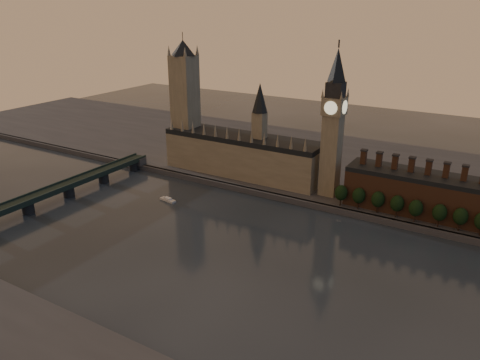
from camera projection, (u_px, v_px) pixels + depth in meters
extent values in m
plane|color=black|center=(238.00, 263.00, 255.36)|extent=(900.00, 900.00, 0.00)
cube|color=#404045|center=(304.00, 203.00, 326.91)|extent=(900.00, 4.00, 4.00)
cube|color=#404045|center=(347.00, 167.00, 399.16)|extent=(900.00, 180.00, 4.00)
cube|color=gray|center=(242.00, 157.00, 372.56)|extent=(130.00, 30.00, 28.00)
cube|color=black|center=(242.00, 138.00, 366.91)|extent=(130.00, 30.00, 4.00)
cube|color=gray|center=(259.00, 128.00, 356.17)|extent=(9.00, 9.00, 24.00)
cone|color=black|center=(260.00, 98.00, 348.05)|extent=(12.00, 12.00, 22.00)
cone|color=gray|center=(172.00, 123.00, 381.55)|extent=(2.60, 2.60, 10.00)
cone|color=gray|center=(182.00, 125.00, 376.39)|extent=(2.60, 2.60, 10.00)
cone|color=gray|center=(193.00, 127.00, 371.24)|extent=(2.60, 2.60, 10.00)
cone|color=gray|center=(204.00, 129.00, 366.08)|extent=(2.60, 2.60, 10.00)
cone|color=gray|center=(215.00, 130.00, 360.93)|extent=(2.60, 2.60, 10.00)
cone|color=gray|center=(227.00, 132.00, 355.78)|extent=(2.60, 2.60, 10.00)
cone|color=gray|center=(239.00, 134.00, 350.62)|extent=(2.60, 2.60, 10.00)
cone|color=gray|center=(252.00, 136.00, 345.47)|extent=(2.60, 2.60, 10.00)
cone|color=gray|center=(264.00, 138.00, 340.31)|extent=(2.60, 2.60, 10.00)
cone|color=gray|center=(278.00, 140.00, 335.16)|extent=(2.60, 2.60, 10.00)
cone|color=gray|center=(291.00, 142.00, 330.01)|extent=(2.60, 2.60, 10.00)
cone|color=gray|center=(305.00, 144.00, 324.85)|extent=(2.60, 2.60, 10.00)
cube|color=gray|center=(186.00, 111.00, 388.04)|extent=(18.00, 18.00, 90.00)
cone|color=black|center=(183.00, 48.00, 370.03)|extent=(24.00, 24.00, 12.00)
cylinder|color=#232326|center=(183.00, 40.00, 367.91)|extent=(0.50, 0.50, 12.00)
cone|color=gray|center=(169.00, 51.00, 368.16)|extent=(3.00, 3.00, 8.00)
cone|color=gray|center=(185.00, 52.00, 360.47)|extent=(3.00, 3.00, 8.00)
cone|color=gray|center=(181.00, 49.00, 381.00)|extent=(3.00, 3.00, 8.00)
cone|color=gray|center=(197.00, 50.00, 373.32)|extent=(3.00, 3.00, 8.00)
cube|color=gray|center=(331.00, 156.00, 327.22)|extent=(12.00, 12.00, 58.00)
cube|color=gray|center=(334.00, 106.00, 314.86)|extent=(14.00, 14.00, 12.00)
cube|color=#232326|center=(336.00, 90.00, 310.97)|extent=(11.00, 11.00, 10.00)
cone|color=black|center=(337.00, 65.00, 305.33)|extent=(13.00, 13.00, 22.00)
cylinder|color=#232326|center=(339.00, 44.00, 300.56)|extent=(1.00, 1.00, 5.00)
cylinder|color=beige|center=(331.00, 108.00, 309.08)|extent=(9.00, 0.50, 9.00)
cylinder|color=beige|center=(338.00, 104.00, 320.64)|extent=(9.00, 0.50, 9.00)
cylinder|color=beige|center=(324.00, 105.00, 318.32)|extent=(0.50, 9.00, 9.00)
cylinder|color=beige|center=(345.00, 107.00, 311.40)|extent=(0.50, 9.00, 9.00)
cone|color=gray|center=(323.00, 93.00, 309.59)|extent=(2.00, 2.00, 6.00)
cone|color=gray|center=(342.00, 95.00, 303.34)|extent=(2.00, 2.00, 6.00)
cone|color=gray|center=(330.00, 90.00, 320.02)|extent=(2.00, 2.00, 6.00)
cone|color=gray|center=(348.00, 92.00, 313.78)|extent=(2.00, 2.00, 6.00)
cube|color=brown|center=(433.00, 198.00, 299.59)|extent=(110.00, 25.00, 24.00)
cube|color=black|center=(436.00, 178.00, 294.82)|extent=(110.00, 25.00, 3.00)
cube|color=brown|center=(364.00, 157.00, 315.28)|extent=(3.50, 3.50, 9.00)
cube|color=#232326|center=(364.00, 150.00, 313.52)|extent=(4.20, 4.20, 1.00)
cube|color=brown|center=(379.00, 160.00, 310.26)|extent=(3.50, 3.50, 9.00)
cube|color=#232326|center=(380.00, 153.00, 308.50)|extent=(4.20, 4.20, 1.00)
cube|color=brown|center=(395.00, 162.00, 305.25)|extent=(3.50, 3.50, 9.00)
cube|color=#232326|center=(396.00, 155.00, 303.48)|extent=(4.20, 4.20, 1.00)
cube|color=brown|center=(412.00, 165.00, 300.23)|extent=(3.50, 3.50, 9.00)
cube|color=#232326|center=(413.00, 158.00, 298.46)|extent=(4.20, 4.20, 1.00)
cube|color=brown|center=(429.00, 168.00, 295.21)|extent=(3.50, 3.50, 9.00)
cube|color=#232326|center=(430.00, 160.00, 293.45)|extent=(4.20, 4.20, 1.00)
cube|color=brown|center=(446.00, 171.00, 290.19)|extent=(3.50, 3.50, 9.00)
cube|color=#232326|center=(448.00, 163.00, 288.43)|extent=(4.20, 4.20, 1.00)
cube|color=brown|center=(465.00, 174.00, 285.17)|extent=(3.50, 3.50, 9.00)
cube|color=#232326|center=(466.00, 166.00, 283.41)|extent=(4.20, 4.20, 1.00)
cylinder|color=black|center=(340.00, 202.00, 316.54)|extent=(0.80, 0.80, 6.00)
ellipsoid|color=black|center=(341.00, 193.00, 314.24)|extent=(8.60, 8.60, 10.75)
cylinder|color=black|center=(358.00, 205.00, 311.95)|extent=(0.80, 0.80, 6.00)
ellipsoid|color=black|center=(359.00, 196.00, 309.65)|extent=(8.60, 8.60, 10.75)
cylinder|color=black|center=(377.00, 208.00, 305.95)|extent=(0.80, 0.80, 6.00)
ellipsoid|color=black|center=(378.00, 199.00, 303.65)|extent=(8.60, 8.60, 10.75)
cylinder|color=black|center=(396.00, 213.00, 299.71)|extent=(0.80, 0.80, 6.00)
ellipsoid|color=black|center=(397.00, 203.00, 297.42)|extent=(8.60, 8.60, 10.75)
cylinder|color=black|center=(414.00, 218.00, 292.94)|extent=(0.80, 0.80, 6.00)
ellipsoid|color=black|center=(416.00, 208.00, 290.64)|extent=(8.60, 8.60, 10.75)
cylinder|color=black|center=(438.00, 222.00, 286.75)|extent=(0.80, 0.80, 6.00)
ellipsoid|color=black|center=(440.00, 213.00, 284.45)|extent=(8.60, 8.60, 10.75)
cylinder|color=black|center=(459.00, 226.00, 281.60)|extent=(0.80, 0.80, 6.00)
ellipsoid|color=black|center=(461.00, 216.00, 279.31)|extent=(8.60, 8.60, 10.75)
cylinder|color=black|center=(480.00, 231.00, 275.62)|extent=(0.80, 0.80, 6.00)
cube|color=#1B2A25|center=(42.00, 195.00, 322.64)|extent=(12.00, 200.00, 2.50)
cube|color=#1B2A25|center=(36.00, 191.00, 324.61)|extent=(1.00, 200.00, 1.30)
cube|color=#1B2A25|center=(47.00, 194.00, 319.33)|extent=(1.00, 200.00, 1.30)
cube|color=#404045|center=(137.00, 161.00, 399.61)|extent=(14.00, 8.00, 6.00)
cylinder|color=#232326|center=(28.00, 208.00, 314.82)|extent=(8.00, 8.00, 7.75)
cylinder|color=#232326|center=(69.00, 191.00, 342.11)|extent=(8.00, 8.00, 7.75)
cylinder|color=#232326|center=(103.00, 178.00, 369.41)|extent=(8.00, 8.00, 7.75)
cylinder|color=#232326|center=(133.00, 166.00, 396.70)|extent=(8.00, 8.00, 7.75)
cube|color=beige|center=(168.00, 200.00, 335.10)|extent=(13.51, 5.61, 1.50)
cube|color=beige|center=(168.00, 198.00, 334.63)|extent=(5.96, 3.60, 1.12)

